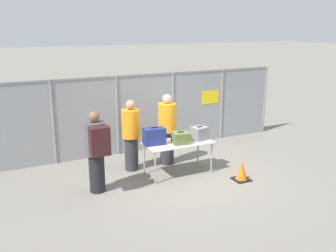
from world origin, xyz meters
TOP-DOWN VIEW (x-y plane):
  - ground_plane at (0.00, 0.00)m, footprint 120.00×120.00m
  - fence_section at (0.01, 2.13)m, footprint 8.63×0.07m
  - inspection_table at (-0.04, 0.11)m, footprint 1.62×0.77m
  - suitcase_navy at (-0.61, 0.22)m, footprint 0.52×0.32m
  - suitcase_olive at (-0.02, 0.01)m, footprint 0.45×0.40m
  - suitcase_grey at (0.54, 0.08)m, footprint 0.39×0.38m
  - traveler_hooded at (-2.08, -0.08)m, footprint 0.44×0.68m
  - security_worker_near at (0.03, 0.84)m, footprint 0.45×0.45m
  - security_worker_far at (-0.95, 0.85)m, footprint 0.44×0.44m
  - utility_trailer at (1.16, 3.85)m, footprint 3.35×2.20m
  - traffic_cone at (1.10, -0.91)m, footprint 0.37×0.37m

SIDE VIEW (x-z plane):
  - ground_plane at x=0.00m, z-range 0.00..0.00m
  - traffic_cone at x=1.10m, z-range -0.02..0.44m
  - utility_trailer at x=1.16m, z-range 0.06..0.72m
  - inspection_table at x=-0.04m, z-range 0.33..1.12m
  - security_worker_far at x=-0.95m, z-range 0.03..1.80m
  - suitcase_olive at x=-0.02m, z-range 0.78..1.08m
  - security_worker_near at x=0.03m, z-range 0.03..1.87m
  - suitcase_grey at x=0.54m, z-range 0.78..1.12m
  - traveler_hooded at x=-2.08m, z-range 0.09..1.87m
  - suitcase_navy at x=-0.61m, z-range 0.78..1.20m
  - fence_section at x=0.01m, z-range 0.05..2.25m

